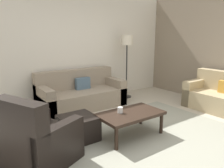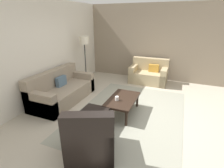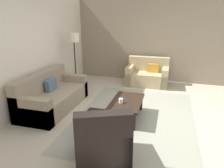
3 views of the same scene
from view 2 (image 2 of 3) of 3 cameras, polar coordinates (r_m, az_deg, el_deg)
The scene contains 11 objects.
ground_plane at distance 4.44m, azimuth 6.05°, elevation -9.56°, with size 8.00×8.00×0.00m, color #B2A893.
rear_partition at distance 5.24m, azimuth -22.14°, elevation 10.13°, with size 6.00×0.12×2.80m, color silver.
stone_feature_panel at distance 6.83m, azimuth 13.94°, elevation 13.23°, with size 0.12×5.20×2.80m, color gray.
area_rug at distance 4.44m, azimuth 6.05°, elevation -9.52°, with size 3.54×2.54×0.01m, color gray.
couch_main at distance 5.17m, azimuth -16.77°, elevation -2.16°, with size 2.01×0.92×0.88m.
couch_loveseat at distance 6.55m, azimuth 12.21°, elevation 3.21°, with size 0.82×1.33×0.88m.
armchair_leather at distance 3.09m, azimuth -7.28°, elevation -18.11°, with size 1.06×1.06×0.95m.
ottoman at distance 3.83m, azimuth -6.04°, elevation -11.54°, with size 0.56×0.56×0.40m, color black.
coffee_table at distance 4.25m, azimuth 3.53°, elevation -5.46°, with size 1.10×0.64×0.41m.
cup at distance 4.11m, azimuth 1.64°, elevation -4.84°, with size 0.09×0.09×0.10m, color white.
lamp_standing at distance 6.01m, azimuth -9.20°, elevation 12.66°, with size 0.32×0.32×1.71m.
Camera 2 is at (-3.70, -1.02, 2.25)m, focal length 27.31 mm.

